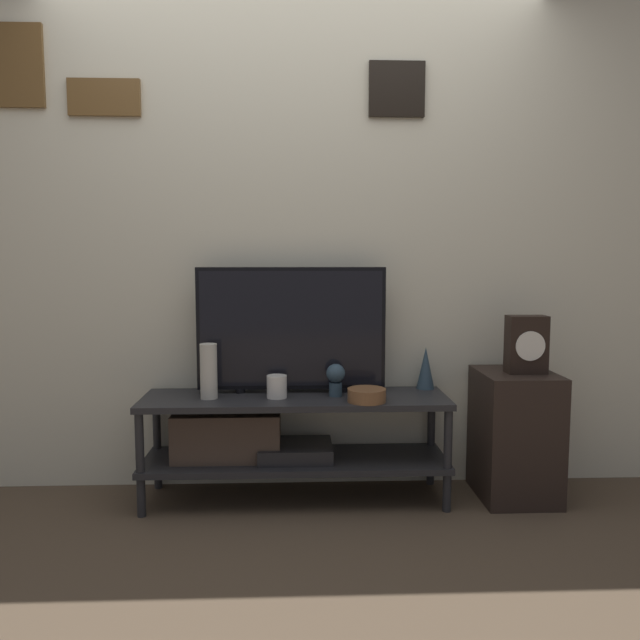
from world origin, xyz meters
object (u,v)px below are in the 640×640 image
Objects in this scene: vase_wide_bowl at (367,395)px; decorative_bust at (336,377)px; mantel_clock at (527,344)px; candle_jar at (277,387)px; television at (292,329)px; vase_slim_bronze at (426,368)px; vase_tall_ceramic at (209,371)px.

decorative_bust is (-0.14, 0.12, 0.06)m from vase_wide_bowl.
candle_jar is at bearing 179.65° from mantel_clock.
television reaches higher than vase_wide_bowl.
vase_wide_bowl is 0.65× the size of mantel_clock.
vase_wide_bowl is 1.14× the size of decorative_bust.
vase_wide_bowl is 0.84× the size of vase_slim_bronze.
television is 5.15× the size of vase_wide_bowl.
vase_slim_bronze reaches higher than candle_jar.
vase_tall_ceramic is at bearing -163.86° from television.
decorative_bust is (-0.48, -0.15, -0.02)m from vase_slim_bronze.
vase_slim_bronze is 0.79m from candle_jar.
vase_tall_ceramic is at bearing -177.61° from decorative_bust.
vase_wide_bowl is 1.66× the size of candle_jar.
candle_jar is at bearing 0.00° from vase_tall_ceramic.
television is at bearing 58.26° from candle_jar.
candle_jar is 0.69× the size of decorative_bust.
vase_slim_bronze is 1.98× the size of candle_jar.
vase_tall_ceramic reaches higher than vase_wide_bowl.
television is 1.15m from mantel_clock.
vase_wide_bowl is 0.83m from mantel_clock.
mantel_clock is at bearing -2.04° from decorative_bust.
television reaches higher than decorative_bust.
mantel_clock is (0.79, 0.09, 0.22)m from vase_wide_bowl.
candle_jar is at bearing -166.72° from vase_slim_bronze.
television is 0.73m from vase_slim_bronze.
candle_jar is (-0.43, 0.10, 0.02)m from vase_wide_bowl.
mantel_clock is (0.45, -0.19, 0.15)m from vase_slim_bronze.
television is 3.33× the size of mantel_clock.
decorative_bust is at bearing -162.02° from vase_slim_bronze.
vase_slim_bronze is at bearing 157.52° from mantel_clock.
vase_tall_ceramic is 0.62m from decorative_bust.
mantel_clock reaches higher than vase_tall_ceramic.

